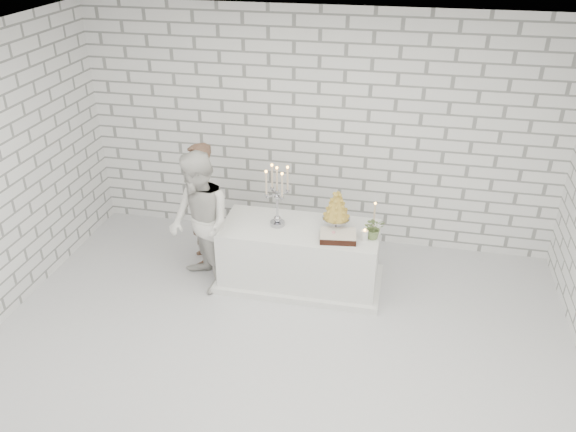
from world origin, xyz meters
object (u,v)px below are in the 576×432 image
(groom, at_px, (200,205))
(cake_table, at_px, (300,255))
(bride, at_px, (200,224))
(candelabra, at_px, (277,197))
(croquembouche, at_px, (337,210))

(groom, bearing_deg, cake_table, 55.31)
(bride, height_order, candelabra, bride)
(groom, xyz_separation_m, bride, (0.19, -0.52, 0.05))
(cake_table, height_order, candelabra, candelabra)
(groom, xyz_separation_m, croquembouche, (1.68, -0.19, 0.21))
(bride, relative_size, croquembouche, 3.40)
(cake_table, distance_m, croquembouche, 0.74)
(groom, relative_size, croquembouche, 3.20)
(cake_table, relative_size, croquembouche, 3.66)
(groom, height_order, candelabra, groom)
(cake_table, bearing_deg, candelabra, 179.97)
(cake_table, relative_size, groom, 1.14)
(croquembouche, bearing_deg, groom, 173.69)
(groom, distance_m, bride, 0.56)
(cake_table, relative_size, bride, 1.08)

